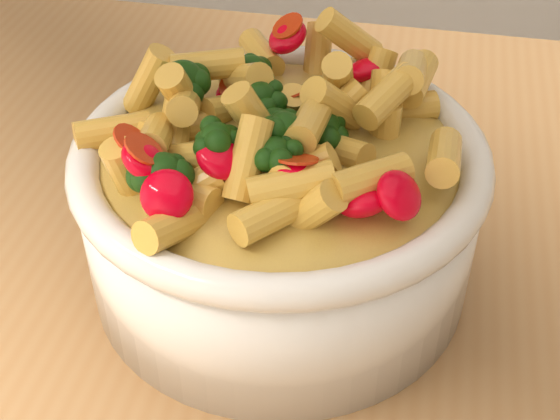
# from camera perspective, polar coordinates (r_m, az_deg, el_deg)

# --- Properties ---
(table) EXTENTS (1.20, 0.80, 0.90)m
(table) POSITION_cam_1_polar(r_m,az_deg,el_deg) (0.56, -10.81, -13.92)
(table) COLOR #A17345
(table) RESTS_ON ground
(serving_bowl) EXTENTS (0.23, 0.23, 0.10)m
(serving_bowl) POSITION_cam_1_polar(r_m,az_deg,el_deg) (0.45, 0.00, 0.12)
(serving_bowl) COLOR white
(serving_bowl) RESTS_ON table
(pasta_salad) EXTENTS (0.18, 0.18, 0.04)m
(pasta_salad) POSITION_cam_1_polar(r_m,az_deg,el_deg) (0.42, 0.00, 6.73)
(pasta_salad) COLOR #ECB64A
(pasta_salad) RESTS_ON serving_bowl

